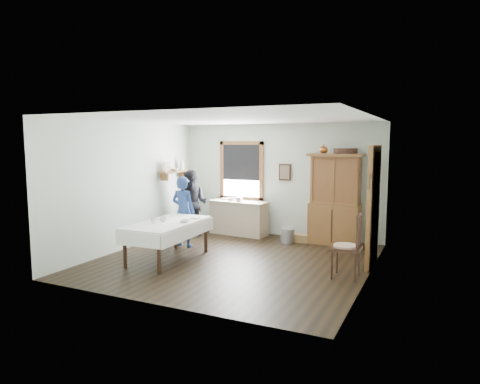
# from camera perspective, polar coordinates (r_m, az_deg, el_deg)

# --- Properties ---
(room) EXTENTS (5.01, 5.01, 2.70)m
(room) POSITION_cam_1_polar(r_m,az_deg,el_deg) (8.10, -0.79, 0.14)
(room) COLOR black
(room) RESTS_ON ground
(window) EXTENTS (1.18, 0.07, 1.48)m
(window) POSITION_cam_1_polar(r_m,az_deg,el_deg) (10.72, 0.18, 3.21)
(window) COLOR white
(window) RESTS_ON room
(doorway) EXTENTS (0.09, 1.14, 2.22)m
(doorway) POSITION_cam_1_polar(r_m,az_deg,el_deg) (8.23, 17.49, -1.38)
(doorway) COLOR #483F34
(doorway) RESTS_ON room
(wall_shelf) EXTENTS (0.24, 1.00, 0.44)m
(wall_shelf) POSITION_cam_1_polar(r_m,az_deg,el_deg) (10.59, -8.70, 2.84)
(wall_shelf) COLOR brown
(wall_shelf) RESTS_ON room
(framed_picture) EXTENTS (0.30, 0.04, 0.40)m
(framed_picture) POSITION_cam_1_polar(r_m,az_deg,el_deg) (10.29, 5.99, 2.64)
(framed_picture) COLOR #372013
(framed_picture) RESTS_ON room
(rug_beater) EXTENTS (0.01, 0.27, 0.27)m
(rug_beater) POSITION_cam_1_polar(r_m,az_deg,el_deg) (7.63, 17.03, 2.23)
(rug_beater) COLOR black
(rug_beater) RESTS_ON room
(work_counter) EXTENTS (1.49, 0.66, 0.83)m
(work_counter) POSITION_cam_1_polar(r_m,az_deg,el_deg) (10.54, -0.15, -3.44)
(work_counter) COLOR tan
(work_counter) RESTS_ON room
(china_hutch) EXTENTS (1.19, 0.58, 2.02)m
(china_hutch) POSITION_cam_1_polar(r_m,az_deg,el_deg) (9.72, 12.55, -0.93)
(china_hutch) COLOR brown
(china_hutch) RESTS_ON room
(dining_table) EXTENTS (1.05, 1.90, 0.74)m
(dining_table) POSITION_cam_1_polar(r_m,az_deg,el_deg) (8.43, -9.57, -6.44)
(dining_table) COLOR white
(dining_table) RESTS_ON room
(spindle_chair) EXTENTS (0.52, 0.52, 1.12)m
(spindle_chair) POSITION_cam_1_polar(r_m,az_deg,el_deg) (7.42, 13.99, -6.90)
(spindle_chair) COLOR #372013
(spindle_chair) RESTS_ON room
(pail) EXTENTS (0.39, 0.39, 0.33)m
(pail) POSITION_cam_1_polar(r_m,az_deg,el_deg) (9.78, 6.34, -5.79)
(pail) COLOR #A2A5AB
(pail) RESTS_ON room
(wicker_basket) EXTENTS (0.35, 0.28, 0.18)m
(wicker_basket) POSITION_cam_1_polar(r_m,az_deg,el_deg) (9.89, 8.12, -6.11)
(wicker_basket) COLOR #9C7346
(wicker_basket) RESTS_ON room
(woman_blue) EXTENTS (0.53, 0.35, 1.42)m
(woman_blue) POSITION_cam_1_polar(r_m,az_deg,el_deg) (9.38, -7.55, -2.94)
(woman_blue) COLOR navy
(woman_blue) RESTS_ON room
(figure_dark) EXTENTS (0.79, 0.65, 1.48)m
(figure_dark) POSITION_cam_1_polar(r_m,az_deg,el_deg) (10.41, -6.37, -1.80)
(figure_dark) COLOR black
(figure_dark) RESTS_ON room
(table_cup_a) EXTENTS (0.16, 0.16, 0.10)m
(table_cup_a) POSITION_cam_1_polar(r_m,az_deg,el_deg) (8.36, -10.22, -3.61)
(table_cup_a) COLOR silver
(table_cup_a) RESTS_ON dining_table
(table_cup_b) EXTENTS (0.09, 0.09, 0.09)m
(table_cup_b) POSITION_cam_1_polar(r_m,az_deg,el_deg) (8.30, -11.51, -3.76)
(table_cup_b) COLOR silver
(table_cup_b) RESTS_ON dining_table
(table_bowl) EXTENTS (0.23, 0.23, 0.05)m
(table_bowl) POSITION_cam_1_polar(r_m,az_deg,el_deg) (8.27, -7.40, -3.83)
(table_bowl) COLOR silver
(table_bowl) RESTS_ON dining_table
(counter_book) EXTENTS (0.30, 0.30, 0.02)m
(counter_book) POSITION_cam_1_polar(r_m,az_deg,el_deg) (10.79, -2.50, -0.91)
(counter_book) COLOR #725D4C
(counter_book) RESTS_ON work_counter
(counter_bowl) EXTENTS (0.25, 0.25, 0.07)m
(counter_bowl) POSITION_cam_1_polar(r_m,az_deg,el_deg) (10.58, -1.13, -0.94)
(counter_bowl) COLOR silver
(counter_bowl) RESTS_ON work_counter
(shelf_bowl) EXTENTS (0.22, 0.22, 0.05)m
(shelf_bowl) POSITION_cam_1_polar(r_m,az_deg,el_deg) (10.60, -8.66, 2.98)
(shelf_bowl) COLOR silver
(shelf_bowl) RESTS_ON wall_shelf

